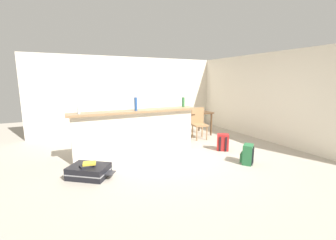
% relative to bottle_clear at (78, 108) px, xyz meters
% --- Properties ---
extents(ground_plane, '(13.00, 13.00, 0.05)m').
position_rel_bottle_clear_xyz_m(ground_plane, '(1.98, -0.40, -1.20)').
color(ground_plane, '#ADA393').
extents(wall_back, '(6.60, 0.10, 2.50)m').
position_rel_bottle_clear_xyz_m(wall_back, '(1.98, 2.65, 0.07)').
color(wall_back, silver).
rests_on(wall_back, ground_plane).
extents(wall_right, '(0.10, 6.00, 2.50)m').
position_rel_bottle_clear_xyz_m(wall_right, '(5.03, -0.10, 0.07)').
color(wall_right, silver).
rests_on(wall_right, ground_plane).
extents(partition_half_wall, '(2.80, 0.20, 1.02)m').
position_rel_bottle_clear_xyz_m(partition_half_wall, '(1.22, 0.01, -0.67)').
color(partition_half_wall, silver).
rests_on(partition_half_wall, ground_plane).
extents(bar_countertop, '(2.96, 0.40, 0.05)m').
position_rel_bottle_clear_xyz_m(bar_countertop, '(1.22, 0.01, -0.13)').
color(bar_countertop, '#93704C').
rests_on(bar_countertop, partition_half_wall).
extents(bottle_clear, '(0.06, 0.06, 0.22)m').
position_rel_bottle_clear_xyz_m(bottle_clear, '(0.00, 0.00, 0.00)').
color(bottle_clear, silver).
rests_on(bottle_clear, bar_countertop).
extents(bottle_blue, '(0.07, 0.07, 0.30)m').
position_rel_bottle_clear_xyz_m(bottle_blue, '(1.19, -0.06, 0.04)').
color(bottle_blue, '#284C89').
rests_on(bottle_blue, bar_countertop).
extents(bottle_green, '(0.07, 0.07, 0.24)m').
position_rel_bottle_clear_xyz_m(bottle_green, '(2.48, 0.07, 0.01)').
color(bottle_green, '#2D6B38').
rests_on(bottle_green, bar_countertop).
extents(dining_table, '(1.10, 0.80, 0.74)m').
position_rel_bottle_clear_xyz_m(dining_table, '(3.45, 1.17, -0.53)').
color(dining_table, '#4C331E').
rests_on(dining_table, ground_plane).
extents(dining_chair_near_partition, '(0.46, 0.46, 0.93)m').
position_rel_bottle_clear_xyz_m(dining_chair_near_partition, '(3.36, 0.67, -0.66)').
color(dining_chair_near_partition, '#9E754C').
rests_on(dining_chair_near_partition, ground_plane).
extents(suitcase_flat_black, '(0.86, 0.81, 0.22)m').
position_rel_bottle_clear_xyz_m(suitcase_flat_black, '(0.05, -0.75, -1.07)').
color(suitcase_flat_black, black).
rests_on(suitcase_flat_black, ground_plane).
extents(backpack_red, '(0.34, 0.33, 0.42)m').
position_rel_bottle_clear_xyz_m(backpack_red, '(3.27, -0.56, -0.98)').
color(backpack_red, red).
rests_on(backpack_red, ground_plane).
extents(backpack_green, '(0.34, 0.33, 0.42)m').
position_rel_bottle_clear_xyz_m(backpack_green, '(3.13, -1.52, -0.98)').
color(backpack_green, '#286B3D').
rests_on(backpack_green, ground_plane).
extents(book_stack, '(0.30, 0.21, 0.07)m').
position_rel_bottle_clear_xyz_m(book_stack, '(0.04, -0.79, -0.92)').
color(book_stack, black).
rests_on(book_stack, suitcase_flat_black).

